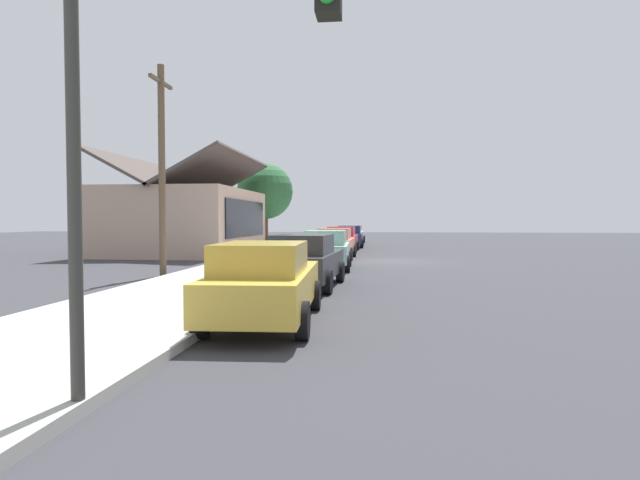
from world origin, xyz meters
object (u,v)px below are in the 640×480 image
(car_silver, at_px, (352,234))
(fire_hydrant_red, at_px, (326,242))
(car_charcoal, at_px, (305,260))
(car_navy, at_px, (350,236))
(car_coral, at_px, (335,243))
(utility_pole_wooden, at_px, (162,166))
(car_mustard, at_px, (265,282))
(traffic_light_main, at_px, (173,70))
(car_seafoam, at_px, (326,249))
(shade_tree, at_px, (265,192))
(car_cherry, at_px, (342,239))

(car_silver, relative_size, fire_hydrant_red, 6.62)
(car_charcoal, height_order, car_navy, same)
(car_coral, height_order, utility_pole_wooden, utility_pole_wooden)
(car_coral, bearing_deg, car_mustard, -178.87)
(traffic_light_main, relative_size, utility_pole_wooden, 0.69)
(fire_hydrant_red, bearing_deg, car_silver, -10.04)
(utility_pole_wooden, bearing_deg, traffic_light_main, -156.30)
(traffic_light_main, bearing_deg, car_silver, 0.33)
(car_seafoam, bearing_deg, fire_hydrant_red, 4.06)
(car_seafoam, relative_size, car_silver, 0.96)
(car_charcoal, relative_size, traffic_light_main, 0.89)
(car_seafoam, height_order, shade_tree, shade_tree)
(car_silver, relative_size, utility_pole_wooden, 0.63)
(shade_tree, bearing_deg, car_cherry, -130.49)
(car_charcoal, relative_size, shade_tree, 0.74)
(car_charcoal, xyz_separation_m, car_navy, (23.16, -0.06, 0.00))
(car_seafoam, bearing_deg, car_mustard, 177.81)
(car_mustard, bearing_deg, shade_tree, 9.63)
(car_navy, distance_m, traffic_light_main, 33.56)
(car_charcoal, distance_m, car_coral, 11.62)
(car_cherry, height_order, shade_tree, shade_tree)
(car_mustard, bearing_deg, car_cherry, -2.47)
(car_mustard, distance_m, utility_pole_wooden, 10.20)
(car_silver, relative_size, shade_tree, 0.76)
(car_coral, distance_m, fire_hydrant_red, 9.54)
(car_charcoal, relative_size, utility_pole_wooden, 0.62)
(car_seafoam, xyz_separation_m, car_cherry, (11.80, 0.20, 0.00))
(utility_pole_wooden, bearing_deg, car_mustard, -145.55)
(shade_tree, height_order, traffic_light_main, shade_tree)
(car_charcoal, distance_m, shade_tree, 23.91)
(car_mustard, bearing_deg, car_coral, -2.62)
(car_seafoam, bearing_deg, car_coral, -0.62)
(shade_tree, height_order, fire_hydrant_red, shade_tree)
(car_silver, xyz_separation_m, utility_pole_wooden, (-26.53, 5.43, 3.11))
(utility_pole_wooden, distance_m, fire_hydrant_red, 19.18)
(car_silver, bearing_deg, car_navy, -177.31)
(shade_tree, bearing_deg, car_charcoal, -164.75)
(car_mustard, bearing_deg, car_navy, -2.92)
(car_mustard, xyz_separation_m, car_charcoal, (5.41, -0.01, -0.00))
(shade_tree, xyz_separation_m, fire_hydrant_red, (-1.81, -4.73, -3.62))
(car_seafoam, xyz_separation_m, fire_hydrant_red, (15.19, 1.57, -0.32))
(car_navy, height_order, fire_hydrant_red, car_navy)
(car_mustard, bearing_deg, car_silver, -2.68)
(car_seafoam, bearing_deg, car_silver, -1.49)
(fire_hydrant_red, bearing_deg, traffic_light_main, -176.97)
(utility_pole_wooden, bearing_deg, shade_tree, 2.05)
(shade_tree, bearing_deg, traffic_light_main, -169.10)
(shade_tree, bearing_deg, car_coral, -151.21)
(car_charcoal, xyz_separation_m, shade_tree, (22.85, 6.23, 3.31))
(car_mustard, relative_size, car_cherry, 1.02)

